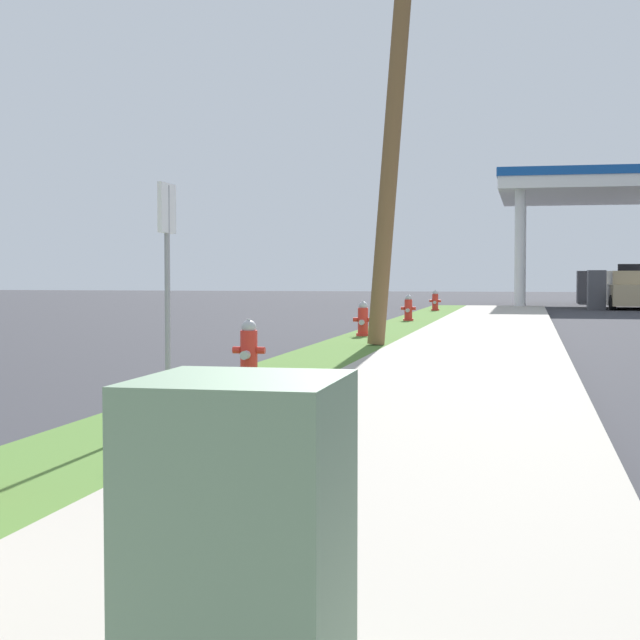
# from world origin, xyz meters

# --- Properties ---
(fire_hydrant_second) EXTENTS (0.42, 0.38, 0.74)m
(fire_hydrant_second) POSITION_xyz_m (0.47, 9.88, 0.45)
(fire_hydrant_second) COLOR red
(fire_hydrant_second) RESTS_ON grass_verge
(fire_hydrant_third) EXTENTS (0.42, 0.37, 0.74)m
(fire_hydrant_third) POSITION_xyz_m (0.51, 18.56, 0.45)
(fire_hydrant_third) COLOR red
(fire_hydrant_third) RESTS_ON grass_verge
(fire_hydrant_fourth) EXTENTS (0.42, 0.37, 0.74)m
(fire_hydrant_fourth) POSITION_xyz_m (0.62, 25.70, 0.45)
(fire_hydrant_fourth) COLOR red
(fire_hydrant_fourth) RESTS_ON grass_verge
(fire_hydrant_fifth) EXTENTS (0.42, 0.38, 0.74)m
(fire_hydrant_fifth) POSITION_xyz_m (0.64, 33.74, 0.45)
(fire_hydrant_fifth) COLOR red
(fire_hydrant_fifth) RESTS_ON grass_verge
(utility_pole_midground) EXTENTS (1.53, 0.93, 9.46)m
(utility_pole_midground) POSITION_xyz_m (1.52, 16.14, 4.93)
(utility_pole_midground) COLOR brown
(utility_pole_midground) RESTS_ON grass_verge
(utility_cabinet) EXTENTS (0.59, 0.63, 1.04)m
(utility_cabinet) POSITION_xyz_m (3.21, 0.28, 0.60)
(utility_cabinet) COLOR slate
(utility_cabinet) RESTS_ON sidewalk_slab
(street_sign_post) EXTENTS (0.05, 0.36, 2.12)m
(street_sign_post) POSITION_xyz_m (0.82, 6.08, 1.63)
(street_sign_post) COLOR gray
(street_sign_post) RESTS_ON grass_verge
(car_tan_by_near_pump) EXTENTS (2.14, 4.59, 1.57)m
(car_tan_by_near_pump) POSITION_xyz_m (8.01, 40.45, 0.72)
(car_tan_by_near_pump) COLOR tan
(car_tan_by_near_pump) RESTS_ON ground
(truck_black_at_forecourt) EXTENTS (2.49, 5.53, 1.97)m
(truck_black_at_forecourt) POSITION_xyz_m (9.43, 51.50, 0.91)
(truck_black_at_forecourt) COLOR black
(truck_black_at_forecourt) RESTS_ON ground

